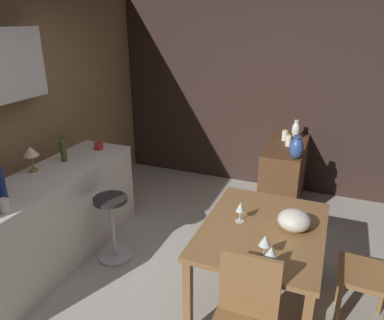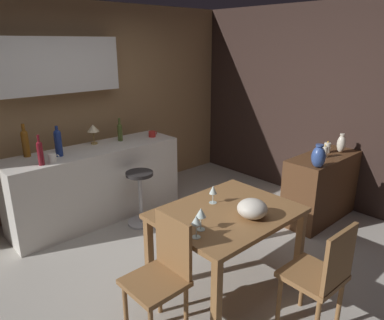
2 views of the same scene
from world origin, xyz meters
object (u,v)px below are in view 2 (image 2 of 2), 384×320
object	(u,v)px
wine_bottle_amber	(25,142)
dining_table	(227,220)
chair_by_doorway	(321,275)
counter_lamp	(93,129)
cup_red	(152,134)
vase_ceramic_blue	(318,157)
wine_glass_left	(196,221)
pillar_candle_tall	(327,148)
fruit_bowl	(252,209)
wine_bottle_ruby	(40,152)
wine_bottle_olive	(120,131)
sideboard_cabinet	(321,187)
bar_stool	(141,197)
chair_near_window	(162,273)
cup_white	(52,158)
wine_bottle_cobalt	(58,142)
pillar_candle_short	(325,152)
wine_glass_center	(201,213)
wine_glass_right	(213,190)
vase_ceramic_ivory	(341,144)

from	to	relation	value
wine_bottle_amber	dining_table	bearing A→B (deg)	-67.87
chair_by_doorway	counter_lamp	size ratio (longest dim) A/B	3.69
cup_red	vase_ceramic_blue	xyz separation A→B (m)	(0.72, -2.01, 0.00)
vase_ceramic_blue	dining_table	bearing A→B (deg)	177.58
wine_glass_left	pillar_candle_tall	world-z (taller)	pillar_candle_tall
fruit_bowl	wine_bottle_ruby	distance (m)	2.23
wine_bottle_olive	pillar_candle_tall	world-z (taller)	wine_bottle_olive
sideboard_cabinet	bar_stool	size ratio (longest dim) A/B	1.65
chair_near_window	fruit_bowl	bearing A→B (deg)	-11.69
wine_bottle_ruby	fruit_bowl	bearing A→B (deg)	-64.87
wine_bottle_ruby	cup_white	xyz separation A→B (m)	(0.11, -0.00, -0.09)
sideboard_cabinet	counter_lamp	world-z (taller)	counter_lamp
wine_bottle_cobalt	sideboard_cabinet	bearing A→B (deg)	-37.29
chair_near_window	bar_stool	size ratio (longest dim) A/B	1.39
wine_bottle_olive	cup_red	xyz separation A→B (m)	(0.42, -0.11, -0.09)
dining_table	wine_glass_left	distance (m)	0.56
pillar_candle_short	pillar_candle_tall	bearing A→B (deg)	19.63
wine_glass_center	counter_lamp	xyz separation A→B (m)	(0.30, 2.23, 0.21)
pillar_candle_tall	wine_bottle_amber	bearing A→B (deg)	144.44
dining_table	counter_lamp	xyz separation A→B (m)	(-0.09, 2.15, 0.44)
chair_by_doorway	fruit_bowl	size ratio (longest dim) A/B	3.67
cup_red	vase_ceramic_blue	bearing A→B (deg)	-70.20
chair_near_window	fruit_bowl	xyz separation A→B (m)	(0.81, -0.17, 0.31)
dining_table	wine_bottle_ruby	xyz separation A→B (m)	(-0.88, 1.79, 0.39)
cup_white	pillar_candle_tall	size ratio (longest dim) A/B	0.79
wine_bottle_cobalt	vase_ceramic_blue	bearing A→B (deg)	-45.48
wine_glass_left	cup_red	size ratio (longest dim) A/B	1.38
chair_near_window	wine_bottle_amber	world-z (taller)	wine_bottle_amber
pillar_candle_tall	wine_glass_right	bearing A→B (deg)	178.58
wine_bottle_cobalt	cup_red	size ratio (longest dim) A/B	2.67
sideboard_cabinet	wine_glass_left	world-z (taller)	wine_glass_left
sideboard_cabinet	vase_ceramic_blue	xyz separation A→B (m)	(-0.46, -0.15, 0.53)
bar_stool	pillar_candle_tall	xyz separation A→B (m)	(1.87, -1.32, 0.53)
sideboard_cabinet	wine_bottle_olive	xyz separation A→B (m)	(-1.61, 1.97, 0.62)
dining_table	wine_bottle_cobalt	world-z (taller)	wine_bottle_cobalt
fruit_bowl	pillar_candle_tall	size ratio (longest dim) A/B	1.67
wine_glass_left	cup_red	xyz separation A→B (m)	(1.14, 2.09, 0.06)
wine_bottle_cobalt	vase_ceramic_blue	size ratio (longest dim) A/B	1.33
wine_bottle_cobalt	cup_white	size ratio (longest dim) A/B	2.91
wine_bottle_cobalt	pillar_candle_tall	xyz separation A→B (m)	(2.58, -1.82, -0.18)
chair_near_window	bar_stool	distance (m)	1.74
pillar_candle_tall	chair_near_window	bearing A→B (deg)	-175.88
sideboard_cabinet	wine_bottle_olive	size ratio (longest dim) A/B	3.71
bar_stool	sideboard_cabinet	bearing A→B (deg)	-38.02
chair_by_doorway	fruit_bowl	bearing A→B (deg)	93.22
vase_ceramic_ivory	bar_stool	bearing A→B (deg)	144.53
vase_ceramic_blue	wine_bottle_olive	bearing A→B (deg)	118.43
chair_by_doorway	wine_bottle_ruby	world-z (taller)	wine_bottle_ruby
sideboard_cabinet	wine_glass_center	size ratio (longest dim) A/B	6.00
wine_glass_center	cup_white	distance (m)	1.91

